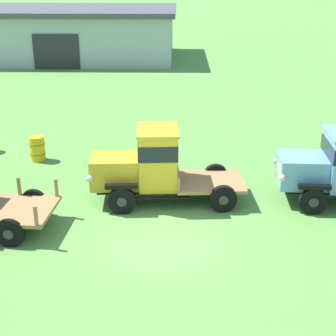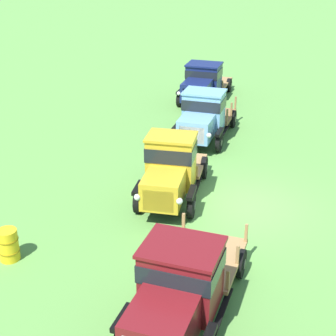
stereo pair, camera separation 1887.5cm
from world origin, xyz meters
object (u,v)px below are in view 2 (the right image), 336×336
(oil_drum_near_fence, at_px, (8,245))
(vintage_truck_midrow_center, at_px, (170,170))
(vintage_truck_far_side, at_px, (203,116))
(vintage_truck_second_in_line, at_px, (179,288))
(vintage_truck_back_of_row, at_px, (203,83))

(oil_drum_near_fence, bearing_deg, vintage_truck_midrow_center, -37.72)
(vintage_truck_far_side, bearing_deg, vintage_truck_midrow_center, -179.32)
(vintage_truck_second_in_line, relative_size, vintage_truck_midrow_center, 1.12)
(vintage_truck_second_in_line, bearing_deg, vintage_truck_far_side, 9.00)
(vintage_truck_midrow_center, height_order, vintage_truck_far_side, vintage_truck_midrow_center)
(vintage_truck_midrow_center, height_order, oil_drum_near_fence, vintage_truck_midrow_center)
(vintage_truck_midrow_center, xyz_separation_m, oil_drum_near_fence, (-4.42, 3.42, -0.72))
(vintage_truck_second_in_line, bearing_deg, vintage_truck_back_of_row, 9.84)
(vintage_truck_midrow_center, xyz_separation_m, vintage_truck_back_of_row, (11.25, 1.20, -0.10))
(vintage_truck_second_in_line, xyz_separation_m, vintage_truck_far_side, (11.55, 1.83, 0.03))
(vintage_truck_midrow_center, bearing_deg, vintage_truck_back_of_row, 6.11)
(vintage_truck_midrow_center, relative_size, oil_drum_near_fence, 5.18)
(vintage_truck_midrow_center, bearing_deg, vintage_truck_second_in_line, -163.24)
(oil_drum_near_fence, bearing_deg, vintage_truck_back_of_row, -8.05)
(vintage_truck_second_in_line, xyz_separation_m, oil_drum_near_fence, (1.43, 5.18, -0.66))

